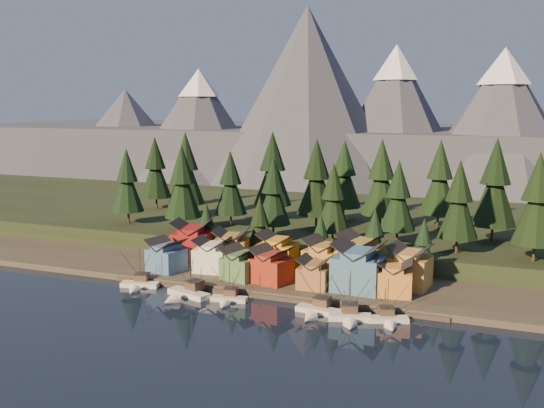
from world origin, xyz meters
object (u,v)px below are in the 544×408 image
at_px(boat_0, 138,280).
at_px(house_back_0, 192,239).
at_px(boat_4, 317,305).
at_px(house_back_1, 231,246).
at_px(house_front_0, 166,254).
at_px(boat_5, 350,311).
at_px(boat_6, 389,314).
at_px(house_front_1, 212,254).
at_px(boat_1, 185,288).
at_px(boat_2, 228,294).

distance_m(boat_0, house_back_0, 23.73).
distance_m(boat_4, house_back_1, 39.44).
bearing_deg(boat_0, house_front_0, 70.50).
bearing_deg(boat_0, boat_5, -17.34).
height_order(boat_6, house_front_0, house_front_0).
height_order(house_front_0, house_front_1, house_front_1).
relative_size(boat_4, house_back_1, 1.08).
bearing_deg(boat_1, boat_0, -173.40).
bearing_deg(boat_0, house_back_0, 71.71).
height_order(boat_1, boat_6, boat_1).
bearing_deg(house_back_1, boat_5, -46.25).
xyz_separation_m(boat_1, boat_2, (10.55, 0.56, -0.42)).
xyz_separation_m(boat_2, boat_4, (20.66, -0.32, 0.21)).
bearing_deg(boat_2, boat_4, -9.61).
bearing_deg(house_back_1, house_back_0, 161.83).
bearing_deg(boat_5, boat_1, 163.02).
height_order(boat_6, house_back_0, house_back_0).
height_order(boat_1, boat_2, boat_1).
bearing_deg(boat_0, house_back_1, 43.59).
distance_m(boat_0, boat_5, 52.78).
height_order(boat_5, boat_6, boat_5).
xyz_separation_m(house_front_1, house_back_1, (2.12, 6.92, 0.58)).
distance_m(house_front_1, house_back_0, 13.03).
height_order(boat_1, boat_5, boat_1).
relative_size(boat_5, boat_6, 1.14).
bearing_deg(house_front_0, boat_6, 0.60).
relative_size(boat_1, house_back_1, 1.19).
height_order(boat_1, boat_4, boat_1).
bearing_deg(house_front_1, boat_2, -59.75).
distance_m(boat_5, boat_6, 7.68).
distance_m(boat_4, boat_5, 7.64).
relative_size(boat_6, house_front_1, 1.09).
bearing_deg(boat_1, boat_6, 16.79).
bearing_deg(house_back_0, boat_4, -43.59).
relative_size(boat_4, boat_6, 1.13).
height_order(boat_4, house_back_1, house_back_1).
distance_m(boat_2, house_front_0, 26.91).
distance_m(boat_2, boat_6, 35.61).
height_order(boat_0, house_front_0, house_front_0).
height_order(boat_1, house_front_1, boat_1).
xyz_separation_m(boat_2, house_front_0, (-23.33, 12.82, 3.96)).
relative_size(boat_2, house_back_1, 0.95).
distance_m(boat_2, house_back_0, 33.98).
height_order(boat_4, house_front_0, boat_4).
bearing_deg(house_back_0, boat_0, -108.18).
height_order(house_front_0, house_back_0, house_back_0).
distance_m(boat_5, house_back_0, 57.50).
xyz_separation_m(boat_4, boat_5, (7.49, -1.48, 0.15)).
xyz_separation_m(boat_1, boat_6, (46.16, 0.57, -0.42)).
distance_m(boat_0, house_front_0, 11.75).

